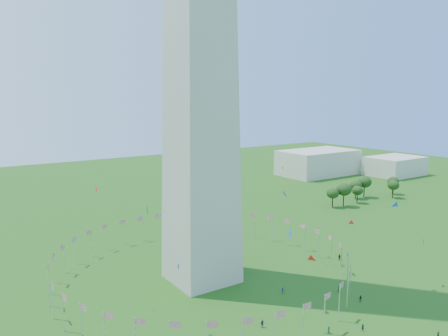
{
  "coord_description": "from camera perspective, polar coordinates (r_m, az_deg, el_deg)",
  "views": [
    {
      "loc": [
        -60.04,
        -49.6,
        50.73
      ],
      "look_at": [
        -2.61,
        35.0,
        33.93
      ],
      "focal_mm": 35.0,
      "sensor_mm": 36.0,
      "label": 1
    }
  ],
  "objects": [
    {
      "name": "flag_ring",
      "position": [
        125.15,
        -2.94,
        -12.36
      ],
      "size": [
        80.24,
        80.24,
        9.0
      ],
      "color": "silver",
      "rests_on": "ground"
    },
    {
      "name": "gov_building_east_a",
      "position": [
        292.89,
        12.16,
        0.73
      ],
      "size": [
        50.0,
        30.0,
        16.0
      ],
      "primitive_type": "cube",
      "color": "beige",
      "rests_on": "ground"
    },
    {
      "name": "gov_building_east_b",
      "position": [
        305.43,
        21.44,
        0.26
      ],
      "size": [
        35.0,
        25.0,
        12.0
      ],
      "primitive_type": "cube",
      "color": "beige",
      "rests_on": "ground"
    },
    {
      "name": "kites_aloft",
      "position": [
        109.04,
        14.89,
        -7.19
      ],
      "size": [
        114.09,
        72.39,
        32.55
      ],
      "color": "blue",
      "rests_on": "ground"
    },
    {
      "name": "tree_line_east",
      "position": [
        224.58,
        17.58,
        -2.89
      ],
      "size": [
        52.97,
        15.37,
        10.97
      ],
      "color": "#274F1A",
      "rests_on": "ground"
    }
  ]
}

